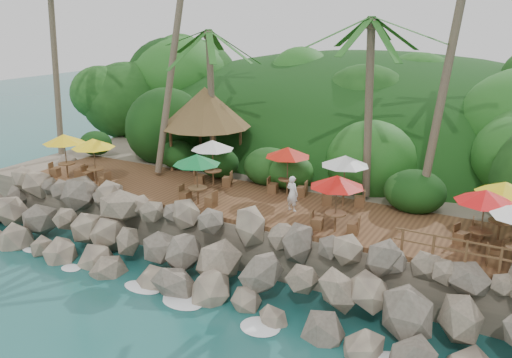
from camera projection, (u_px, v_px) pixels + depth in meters
The scene contains 11 objects.
ground at pixel (181, 303), 20.61m from camera, with size 140.00×140.00×0.00m, color #19514F.
land_base at pixel (333, 173), 33.64m from camera, with size 32.00×25.20×2.10m, color gray.
jungle_hill at pixel (369, 162), 40.20m from camera, with size 44.80×28.00×15.40m, color #143811.
seawall at pixel (209, 256), 21.94m from camera, with size 29.00×4.00×2.30m, color gray, non-canonical shape.
terrace at pixel (256, 203), 24.96m from camera, with size 26.00×5.00×0.20m, color brown.
jungle_foliage at pixel (326, 194), 33.12m from camera, with size 44.00×16.00×12.00m, color #143811, non-canonical shape.
foam_line at pixel (185, 299), 20.85m from camera, with size 25.20×0.80×0.06m.
palapa at pixel (205, 107), 29.32m from camera, with size 5.04×5.04×4.60m.
dining_clusters at pixel (284, 168), 23.28m from camera, with size 24.06×5.39×2.37m.
railing at pixel (501, 258), 17.80m from camera, with size 7.20×0.10×1.00m.
waiter at pixel (292, 194), 23.51m from camera, with size 0.59×0.39×1.62m, color white.
Camera 1 is at (11.45, -14.51, 10.72)m, focal length 37.34 mm.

